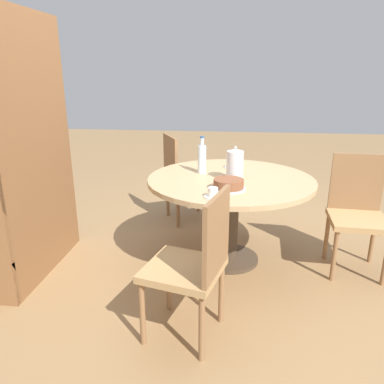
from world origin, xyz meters
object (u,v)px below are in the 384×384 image
Objects in this scene: cup_b at (232,165)px; cup_a at (213,193)px; coffee_pot at (235,165)px; chair_c at (194,263)px; chair_b at (183,176)px; water_bottle at (202,158)px; cake_main at (229,184)px; cup_c at (237,159)px; chair_a at (357,211)px; bookshelf at (24,151)px.

cup_a is at bearing 171.90° from cup_b.
chair_c is at bearing 166.54° from coffee_pot.
chair_b is at bearing 43.51° from cup_b.
water_bottle is (0.19, 0.27, 0.00)m from coffee_pot.
chair_c is 1.33m from cup_b.
coffee_pot is at bearing -9.82° from cake_main.
cake_main is 2.02× the size of cup_b.
chair_b is 1.28m from cake_main.
water_bottle reaches higher than cake_main.
cup_b is at bearing 168.96° from cup_c.
chair_a is 2.99× the size of water_bottle.
cup_b is (0.20, -0.24, -0.10)m from water_bottle.
water_bottle is 0.64m from cup_a.
cup_c is at bearing -145.18° from chair_b.
water_bottle is at bearing 178.08° from chair_a.
coffee_pot is at bearing -176.78° from chair_b.
chair_a reaches higher than cake_main.
chair_a is at bearing -66.04° from cup_a.
cake_main is 2.02× the size of cup_c.
chair_c reaches higher than cup_a.
coffee_pot is 0.88× the size of water_bottle.
chair_b is at bearing -155.51° from chair_c.
coffee_pot is 2.21× the size of cup_b.
cup_b is (0.39, 0.02, -0.09)m from coffee_pot.
bookshelf is 1.57m from coffee_pot.
water_bottle is at bearing 146.00° from cup_c.
bookshelf is at bearing 98.55° from coffee_pot.
water_bottle is 1.25× the size of cake_main.
coffee_pot is at bearing -176.51° from cup_b.
water_bottle reaches higher than chair_a.
bookshelf reaches higher than water_bottle.
bookshelf is at bearing 112.13° from cup_b.
cup_c is (0.56, 0.94, 0.26)m from chair_a.
coffee_pot reaches higher than chair_a.
chair_a is 1.08m from cake_main.
water_bottle is 0.53m from cup_c.
bookshelf reaches higher than cup_c.
cup_c is (1.52, -0.24, 0.26)m from chair_c.
chair_c is 3.40× the size of coffee_pot.
bookshelf is (-0.30, 2.51, 0.48)m from chair_a.
chair_a is at bearing -73.40° from cake_main.
cake_main is (-0.30, 1.00, 0.27)m from chair_a.
cup_b is (0.62, -0.02, -0.01)m from cake_main.
water_bottle reaches higher than cup_b.
water_bottle is at bearing 172.94° from chair_b.
chair_b reaches higher than cup_a.
chair_b is at bearing 16.14° from cup_a.
chair_b reaches higher than cake_main.
bookshelf is 1.66m from cup_b.
water_bottle is at bearing 108.27° from bookshelf.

